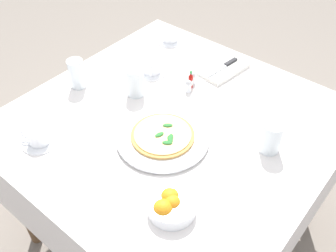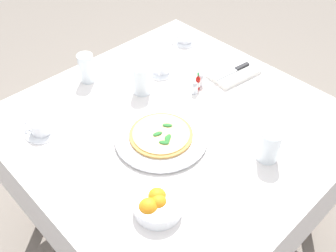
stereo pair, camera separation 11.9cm
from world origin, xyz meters
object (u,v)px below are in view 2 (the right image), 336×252
Objects in this scene: coffee_cup_right_edge at (161,67)px; pizza at (161,134)px; water_glass_center_back at (142,81)px; water_glass_near_right at (87,69)px; dinner_knife at (234,70)px; citrus_bowl at (157,205)px; pizza_plate at (161,137)px; hot_sauce_bottle at (198,82)px; coffee_cup_back_corner at (41,127)px; salt_shaker at (195,88)px; napkin_folded at (234,73)px; coffee_cup_far_right at (185,37)px; pepper_shaker at (200,80)px; water_glass_far_left at (269,147)px.

pizza is at bearing 46.87° from coffee_cup_right_edge.
water_glass_near_right is at bearing -62.59° from water_glass_center_back.
citrus_bowl is at bearing 28.92° from dinner_knife.
hot_sauce_bottle is (-0.32, -0.11, 0.02)m from pizza_plate.
coffee_cup_right_edge is (-0.58, 0.02, 0.00)m from coffee_cup_back_corner.
coffee_cup_back_corner is 0.66× the size of dinner_knife.
hot_sauce_bottle is 0.03m from salt_shaker.
napkin_folded is 2.82× the size of hot_sauce_bottle.
pizza is 0.69m from coffee_cup_far_right.
dinner_knife is 1.31× the size of citrus_bowl.
water_glass_center_back is at bearing 170.57° from coffee_cup_back_corner.
water_glass_near_right is at bearing -92.34° from pizza_plate.
citrus_bowl is (0.24, 0.70, -0.03)m from water_glass_near_right.
pizza is 0.37m from pepper_shaker.
water_glass_far_left is at bearing 122.76° from pizza.
water_glass_far_left is (-0.07, 0.58, -0.00)m from water_glass_center_back.
pepper_shaker is at bearing 146.57° from water_glass_center_back.
coffee_cup_right_edge is 0.87× the size of citrus_bowl.
pizza is 1.95× the size of water_glass_far_left.
pepper_shaker is (-0.06, -0.02, 0.00)m from salt_shaker.
napkin_folded is at bearing -127.73° from water_glass_far_left.
water_glass_far_left is at bearing 59.41° from napkin_folded.
salt_shaker is (-0.29, -0.10, 0.01)m from pizza_plate.
coffee_cup_back_corner is at bearing -48.48° from pizza.
water_glass_center_back is 0.42m from dinner_knife.
salt_shaker and pepper_shaker have the same top height.
napkin_folded reaches higher than pizza_plate.
pizza is at bearing 15.45° from napkin_folded.
pepper_shaker is (0.21, 0.30, -0.00)m from coffee_cup_far_right.
coffee_cup_right_edge reaches higher than salt_shaker.
water_glass_near_right reaches higher than coffee_cup_right_edge.
napkin_folded is (-0.49, 0.41, -0.05)m from water_glass_near_right.
pizza_plate is at bearing 87.66° from water_glass_near_right.
water_glass_near_right is at bearing -154.15° from coffee_cup_back_corner.
coffee_cup_far_right is at bearing -127.40° from hot_sauce_bottle.
napkin_folded is at bearing 168.22° from hot_sauce_bottle.
dinner_knife is (-0.51, -0.07, 0.01)m from pizza_plate.
coffee_cup_far_right reaches higher than salt_shaker.
water_glass_near_right reaches higher than pizza.
napkin_folded is at bearing -171.69° from pizza.
water_glass_far_left reaches higher than pepper_shaker.
water_glass_center_back is (0.41, 0.16, 0.03)m from coffee_cup_far_right.
pizza_plate is 0.51m from dinner_knife.
hot_sauce_bottle is 0.03m from pepper_shaker.
coffee_cup_right_edge is 1.57× the size of hot_sauce_bottle.
pepper_shaker is (-0.34, -0.12, 0.00)m from pizza.
water_glass_center_back is (-0.14, -0.26, 0.03)m from pizza.
coffee_cup_far_right is (-0.55, -0.42, 0.02)m from pizza_plate.
coffee_cup_right_edge is 0.21m from salt_shaker.
coffee_cup_right_edge is 0.32m from water_glass_near_right.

